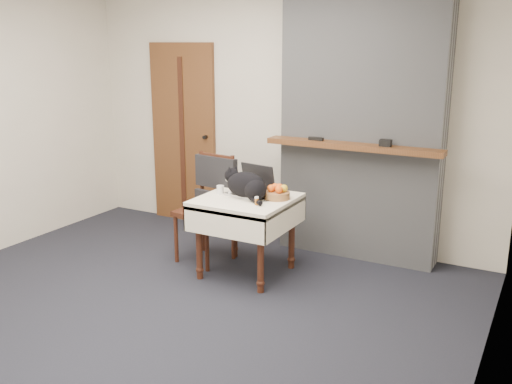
# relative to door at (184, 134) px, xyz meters

# --- Properties ---
(ground) EXTENTS (4.50, 4.50, 0.00)m
(ground) POSITION_rel_door_xyz_m (1.20, -1.97, -1.00)
(ground) COLOR black
(ground) RESTS_ON ground
(room_shell) EXTENTS (4.52, 4.01, 2.61)m
(room_shell) POSITION_rel_door_xyz_m (1.20, -1.51, 0.76)
(room_shell) COLOR beige
(room_shell) RESTS_ON ground
(door) EXTENTS (0.82, 0.10, 2.00)m
(door) POSITION_rel_door_xyz_m (0.00, 0.00, 0.00)
(door) COLOR brown
(door) RESTS_ON ground
(chimney) EXTENTS (1.62, 0.48, 2.60)m
(chimney) POSITION_rel_door_xyz_m (2.10, -0.13, 0.30)
(chimney) COLOR gray
(chimney) RESTS_ON ground
(side_table) EXTENTS (0.78, 0.78, 0.70)m
(side_table) POSITION_rel_door_xyz_m (1.40, -1.06, -0.41)
(side_table) COLOR #3C2110
(side_table) RESTS_ON ground
(laptop) EXTENTS (0.39, 0.35, 0.26)m
(laptop) POSITION_rel_door_xyz_m (1.39, -0.93, -0.24)
(laptop) COLOR #B7B7BC
(laptop) RESTS_ON side_table
(cat) EXTENTS (0.50, 0.35, 0.26)m
(cat) POSITION_rel_door_xyz_m (1.41, -1.07, -0.19)
(cat) COLOR black
(cat) RESTS_ON side_table
(cream_jar) EXTENTS (0.07, 0.07, 0.07)m
(cream_jar) POSITION_rel_door_xyz_m (1.13, -1.05, -0.26)
(cream_jar) COLOR white
(cream_jar) RESTS_ON side_table
(pill_bottle) EXTENTS (0.03, 0.03, 0.07)m
(pill_bottle) POSITION_rel_door_xyz_m (1.59, -1.22, -0.26)
(pill_bottle) COLOR #A25613
(pill_bottle) RESTS_ON side_table
(fruit_basket) EXTENTS (0.22, 0.22, 0.13)m
(fruit_basket) POSITION_rel_door_xyz_m (1.65, -0.96, -0.25)
(fruit_basket) COLOR #A97144
(fruit_basket) RESTS_ON side_table
(desk_clutter) EXTENTS (0.14, 0.07, 0.01)m
(desk_clutter) POSITION_rel_door_xyz_m (1.62, -1.02, -0.30)
(desk_clutter) COLOR black
(desk_clutter) RESTS_ON side_table
(chair) EXTENTS (0.51, 0.50, 1.00)m
(chair) POSITION_rel_door_xyz_m (0.92, -0.87, -0.36)
(chair) COLOR #3C2110
(chair) RESTS_ON ground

